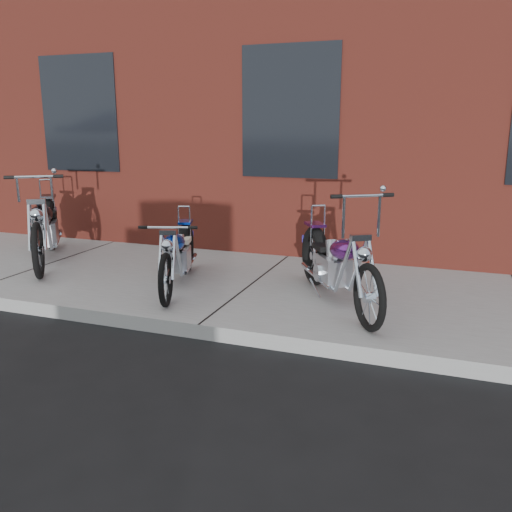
% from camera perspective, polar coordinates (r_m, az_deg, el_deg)
% --- Properties ---
extents(ground, '(120.00, 120.00, 0.00)m').
position_cam_1_polar(ground, '(5.33, -6.06, -8.72)').
color(ground, black).
rests_on(ground, ground).
extents(sidewalk, '(22.00, 3.00, 0.15)m').
position_cam_1_polar(sidewalk, '(6.61, -0.38, -3.52)').
color(sidewalk, '#A4A4A4').
rests_on(sidewalk, ground).
extents(building_brick, '(22.00, 10.00, 8.00)m').
position_cam_1_polar(building_brick, '(12.77, 10.62, 22.27)').
color(building_brick, maroon).
rests_on(building_brick, ground).
extents(chopper_purple, '(1.29, 1.93, 1.25)m').
position_cam_1_polar(chopper_purple, '(5.84, 8.50, -1.11)').
color(chopper_purple, black).
rests_on(chopper_purple, sidewalk).
extents(chopper_blue, '(0.77, 1.94, 0.87)m').
position_cam_1_polar(chopper_blue, '(6.46, -8.24, -0.04)').
color(chopper_blue, black).
rests_on(chopper_blue, sidewalk).
extents(chopper_third, '(1.54, 2.10, 1.27)m').
position_cam_1_polar(chopper_third, '(8.13, -21.33, 2.58)').
color(chopper_third, black).
rests_on(chopper_third, sidewalk).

